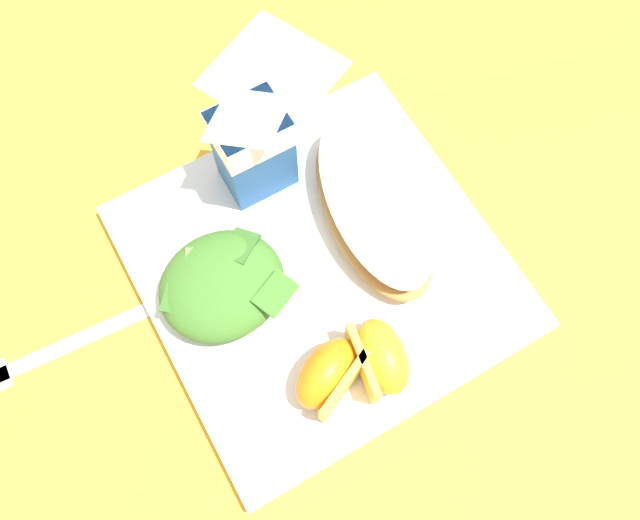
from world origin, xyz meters
TOP-DOWN VIEW (x-y plane):
  - ground at (0.00, 0.00)m, footprint 3.00×3.00m
  - white_plate at (0.00, 0.00)m, footprint 0.28×0.28m
  - cheesy_pizza_bread at (0.06, 0.02)m, footprint 0.11×0.18m
  - green_salad_pile at (-0.08, 0.02)m, footprint 0.10×0.09m
  - milk_carton at (-0.01, 0.10)m, footprint 0.06×0.04m
  - orange_wedge_front at (-0.04, -0.09)m, footprint 0.07×0.06m
  - orange_wedge_middle at (-0.00, -0.09)m, footprint 0.05×0.07m
  - paper_napkin at (0.06, 0.20)m, footprint 0.15×0.15m
  - metal_fork at (-0.22, 0.05)m, footprint 0.19×0.03m

SIDE VIEW (x-z plane):
  - ground at x=0.00m, z-range 0.00..0.00m
  - paper_napkin at x=0.06m, z-range 0.00..0.00m
  - metal_fork at x=-0.22m, z-range 0.00..0.01m
  - white_plate at x=0.00m, z-range 0.00..0.02m
  - cheesy_pizza_bread at x=0.06m, z-range 0.02..0.05m
  - orange_wedge_front at x=-0.04m, z-range 0.02..0.06m
  - orange_wedge_middle at x=0.00m, z-range 0.02..0.06m
  - green_salad_pile at x=-0.08m, z-range 0.02..0.06m
  - milk_carton at x=-0.01m, z-range 0.02..0.13m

